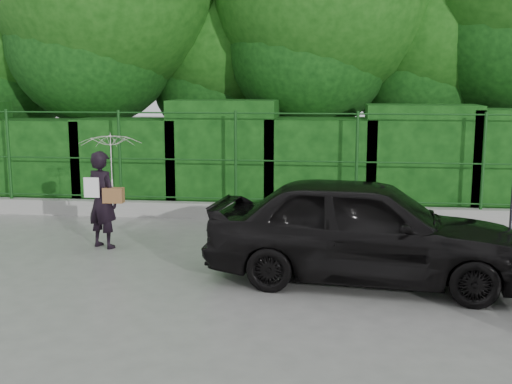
# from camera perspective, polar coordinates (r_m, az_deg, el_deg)

# --- Properties ---
(ground) EXTENTS (80.00, 80.00, 0.00)m
(ground) POSITION_cam_1_polar(r_m,az_deg,el_deg) (8.35, -9.27, -8.82)
(ground) COLOR gray
(kerb) EXTENTS (14.00, 0.25, 0.30)m
(kerb) POSITION_cam_1_polar(r_m,az_deg,el_deg) (12.55, -3.60, -1.67)
(kerb) COLOR #9E9E99
(kerb) RESTS_ON ground
(fence) EXTENTS (14.13, 0.06, 1.80)m
(fence) POSITION_cam_1_polar(r_m,az_deg,el_deg) (12.35, -2.64, 3.08)
(fence) COLOR #144114
(fence) RESTS_ON kerb
(hedge) EXTENTS (14.20, 1.20, 2.27)m
(hedge) POSITION_cam_1_polar(r_m,az_deg,el_deg) (13.37, -2.60, 2.89)
(hedge) COLOR black
(hedge) RESTS_ON ground
(woman) EXTENTS (0.97, 0.99, 1.85)m
(woman) POSITION_cam_1_polar(r_m,az_deg,el_deg) (10.46, -12.99, 1.75)
(woman) COLOR black
(woman) RESTS_ON ground
(car) EXTENTS (4.36, 2.19, 1.43)m
(car) POSITION_cam_1_polar(r_m,az_deg,el_deg) (8.65, 9.65, -3.27)
(car) COLOR black
(car) RESTS_ON ground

